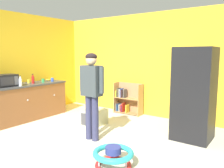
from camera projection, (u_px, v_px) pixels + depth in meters
ground_plane at (87, 140)px, 4.36m from camera, size 12.00×12.00×0.00m
back_wall at (145, 65)px, 6.05m from camera, size 5.20×0.06×2.70m
left_side_wall at (36, 64)px, 6.35m from camera, size 0.06×2.99×2.70m
kitchen_counter at (20, 103)px, 5.57m from camera, size 0.65×2.44×0.90m
refrigerator at (194, 94)px, 4.34m from camera, size 0.73×0.68×1.78m
bookshelf at (127, 100)px, 6.29m from camera, size 0.80×0.28×0.85m
standing_person at (92, 88)px, 4.26m from camera, size 0.57×0.22×1.67m
baby_walker at (113, 157)px, 3.30m from camera, size 0.60×0.60×0.32m
pet_carrier at (94, 117)px, 5.30m from camera, size 0.42×0.55×0.36m
microwave at (5, 81)px, 5.20m from camera, size 0.37×0.48×0.28m
banana_bunch at (49, 80)px, 6.35m from camera, size 0.15×0.16×0.04m
clear_bottle at (20, 82)px, 5.28m from camera, size 0.07×0.07×0.25m
ketchup_bottle at (33, 80)px, 5.74m from camera, size 0.07×0.07×0.25m
yellow_cup at (29, 81)px, 5.84m from camera, size 0.08×0.08×0.09m
green_cup at (43, 81)px, 5.98m from camera, size 0.08×0.08×0.09m
blue_cup at (52, 80)px, 6.20m from camera, size 0.08×0.08×0.09m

